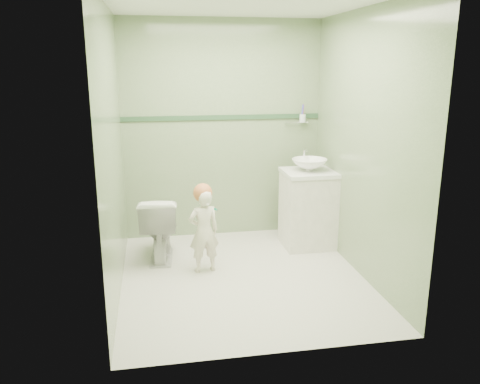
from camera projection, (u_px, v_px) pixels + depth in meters
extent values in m
plane|color=beige|center=(243.00, 277.00, 4.51)|extent=(2.50, 2.50, 0.00)
cube|color=gray|center=(223.00, 131.00, 5.39)|extent=(2.20, 0.04, 2.40)
cube|color=gray|center=(280.00, 183.00, 3.01)|extent=(2.20, 0.04, 2.40)
cube|color=gray|center=(113.00, 153.00, 4.02)|extent=(0.04, 2.50, 2.40)
cube|color=gray|center=(362.00, 146.00, 4.39)|extent=(0.04, 2.50, 2.40)
plane|color=white|center=(243.00, 2.00, 3.90)|extent=(2.50, 2.50, 0.00)
cube|color=#2D4F32|center=(223.00, 117.00, 5.34)|extent=(2.20, 0.02, 0.05)
cube|color=white|center=(308.00, 210.00, 5.22)|extent=(0.52, 0.50, 0.80)
cube|color=white|center=(309.00, 173.00, 5.11)|extent=(0.54, 0.52, 0.04)
imported|color=white|center=(309.00, 165.00, 5.09)|extent=(0.37, 0.37, 0.13)
cylinder|color=silver|center=(304.00, 156.00, 5.27)|extent=(0.03, 0.03, 0.18)
cylinder|color=silver|center=(305.00, 150.00, 5.20)|extent=(0.02, 0.12, 0.02)
cylinder|color=silver|center=(297.00, 123.00, 5.47)|extent=(0.26, 0.02, 0.02)
cylinder|color=silver|center=(303.00, 118.00, 5.45)|extent=(0.07, 0.07, 0.09)
cylinder|color=#DD3645|center=(303.00, 112.00, 5.44)|extent=(0.01, 0.01, 0.17)
cylinder|color=#4550E4|center=(302.00, 112.00, 5.42)|extent=(0.01, 0.01, 0.17)
cylinder|color=#6746A8|center=(303.00, 112.00, 5.42)|extent=(0.01, 0.01, 0.17)
imported|color=white|center=(160.00, 227.00, 4.88)|extent=(0.42, 0.67, 0.66)
imported|color=white|center=(204.00, 231.00, 4.55)|extent=(0.32, 0.24, 0.80)
sphere|color=#C56E3C|center=(203.00, 193.00, 4.48)|extent=(0.18, 0.18, 0.18)
cylinder|color=#028966|center=(216.00, 209.00, 4.40)|extent=(0.05, 0.14, 0.06)
cube|color=white|center=(208.00, 204.00, 4.41)|extent=(0.03, 0.03, 0.02)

